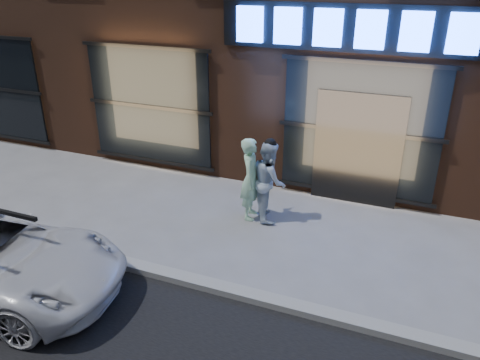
{
  "coord_description": "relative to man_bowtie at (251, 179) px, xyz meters",
  "views": [
    {
      "loc": [
        1.12,
        -5.43,
        4.67
      ],
      "look_at": [
        -1.7,
        1.6,
        1.2
      ],
      "focal_mm": 35.0,
      "sensor_mm": 36.0,
      "label": 1
    }
  ],
  "objects": [
    {
      "name": "man_cap",
      "position": [
        0.34,
        0.11,
        -0.03
      ],
      "size": [
        0.91,
        0.99,
        1.63
      ],
      "primitive_type": "imported",
      "rotation": [
        0.0,
        0.0,
        2.04
      ],
      "color": "silver",
      "rests_on": "ground"
    },
    {
      "name": "ground",
      "position": [
        1.81,
        -2.45,
        -0.84
      ],
      "size": [
        90.0,
        90.0,
        0.0
      ],
      "primitive_type": "plane",
      "color": "slate",
      "rests_on": "ground"
    },
    {
      "name": "man_bowtie",
      "position": [
        0.0,
        0.0,
        0.0
      ],
      "size": [
        0.51,
        0.68,
        1.69
      ],
      "primitive_type": "imported",
      "rotation": [
        0.0,
        0.0,
        1.75
      ],
      "color": "#BAF4C2",
      "rests_on": "ground"
    },
    {
      "name": "curb",
      "position": [
        1.81,
        -2.45,
        -0.78
      ],
      "size": [
        60.0,
        0.25,
        0.12
      ],
      "primitive_type": "cube",
      "color": "gray",
      "rests_on": "ground"
    }
  ]
}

